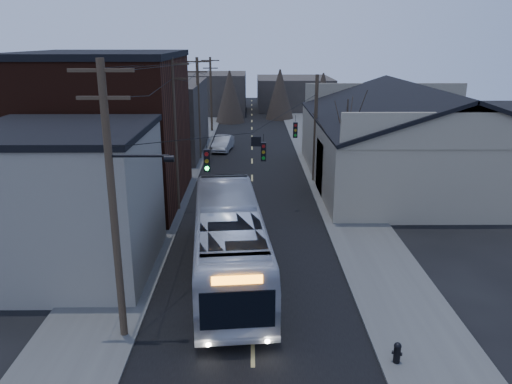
# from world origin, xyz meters

# --- Properties ---
(road_surface) EXTENTS (9.00, 110.00, 0.02)m
(road_surface) POSITION_xyz_m (0.00, 30.00, 0.01)
(road_surface) COLOR black
(road_surface) RESTS_ON ground
(sidewalk_left) EXTENTS (4.00, 110.00, 0.12)m
(sidewalk_left) POSITION_xyz_m (-6.50, 30.00, 0.06)
(sidewalk_left) COLOR #474744
(sidewalk_left) RESTS_ON ground
(sidewalk_right) EXTENTS (4.00, 110.00, 0.12)m
(sidewalk_right) POSITION_xyz_m (6.50, 30.00, 0.06)
(sidewalk_right) COLOR #474744
(sidewalk_right) RESTS_ON ground
(building_clapboard) EXTENTS (8.00, 8.00, 7.00)m
(building_clapboard) POSITION_xyz_m (-9.00, 9.00, 3.50)
(building_clapboard) COLOR slate
(building_clapboard) RESTS_ON ground
(building_brick) EXTENTS (10.00, 12.00, 10.00)m
(building_brick) POSITION_xyz_m (-10.00, 20.00, 5.00)
(building_brick) COLOR black
(building_brick) RESTS_ON ground
(building_left_far) EXTENTS (9.00, 14.00, 7.00)m
(building_left_far) POSITION_xyz_m (-9.50, 36.00, 3.50)
(building_left_far) COLOR #35302A
(building_left_far) RESTS_ON ground
(warehouse) EXTENTS (16.16, 20.60, 7.73)m
(warehouse) POSITION_xyz_m (13.00, 25.00, 2.70)
(warehouse) COLOR gray
(warehouse) RESTS_ON ground
(building_far_left) EXTENTS (10.00, 12.00, 6.00)m
(building_far_left) POSITION_xyz_m (-6.00, 65.00, 3.00)
(building_far_left) COLOR #35302A
(building_far_left) RESTS_ON ground
(building_far_right) EXTENTS (12.00, 14.00, 5.00)m
(building_far_right) POSITION_xyz_m (7.00, 70.00, 2.50)
(building_far_right) COLOR #35302A
(building_far_right) RESTS_ON ground
(bare_tree) EXTENTS (0.40, 0.40, 7.20)m
(bare_tree) POSITION_xyz_m (6.50, 20.00, 3.60)
(bare_tree) COLOR black
(bare_tree) RESTS_ON ground
(utility_lines) EXTENTS (11.24, 45.28, 10.50)m
(utility_lines) POSITION_xyz_m (-3.11, 24.14, 4.95)
(utility_lines) COLOR #382B1E
(utility_lines) RESTS_ON ground
(bus) EXTENTS (4.29, 13.54, 3.71)m
(bus) POSITION_xyz_m (-1.13, 8.22, 1.85)
(bus) COLOR #B9BCC6
(bus) RESTS_ON ground
(parked_car) EXTENTS (2.22, 4.83, 1.53)m
(parked_car) POSITION_xyz_m (-3.00, 36.80, 0.77)
(parked_car) COLOR #A3A6AA
(parked_car) RESTS_ON ground
(fire_hydrant) EXTENTS (0.38, 0.27, 0.79)m
(fire_hydrant) POSITION_xyz_m (5.09, 1.13, 0.54)
(fire_hydrant) COLOR black
(fire_hydrant) RESTS_ON sidewalk_right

